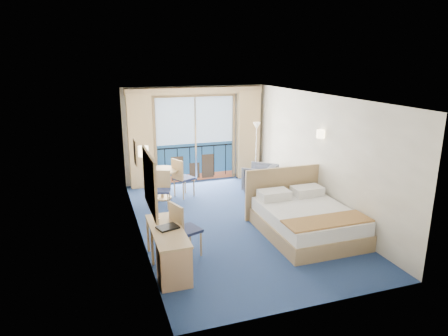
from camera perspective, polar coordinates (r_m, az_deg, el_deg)
The scene contains 22 objects.
floor at distance 8.78m, azimuth 1.42°, elevation -7.65°, with size 6.50×6.50×0.00m, color navy.
room_walls at distance 8.24m, azimuth 1.51°, elevation 3.79°, with size 4.04×6.54×2.72m.
balcony_door at distance 11.38m, azimuth -4.12°, elevation 3.76°, with size 2.36×0.03×2.52m.
curtain_left at distance 10.94m, azimuth -11.80°, elevation 3.70°, with size 0.65×0.22×2.55m, color tan.
curtain_right at distance 11.70m, azimuth 3.47°, elevation 4.76°, with size 0.65×0.22×2.55m, color tan.
pelmet at distance 11.07m, azimuth -4.07°, elevation 10.96°, with size 3.80×0.25×0.18m, color tan.
mirror at distance 6.42m, azimuth -10.54°, elevation -1.99°, with size 0.05×1.25×0.95m.
wall_print at distance 8.28m, azimuth -12.54°, elevation 2.21°, with size 0.04×0.42×0.52m.
sconce_left at distance 7.21m, azimuth -11.46°, elevation 2.36°, with size 0.18×0.18×0.18m, color beige.
sconce_right at distance 8.95m, azimuth 13.64°, elevation 4.76°, with size 0.18×0.18×0.18m, color beige.
bed at distance 8.25m, azimuth 11.56°, elevation -7.15°, with size 1.81×2.15×1.14m.
nightstand at distance 9.72m, azimuth 10.41°, elevation -3.75°, with size 0.44×0.42×0.57m, color tan.
phone at distance 9.67m, azimuth 10.45°, elevation -1.83°, with size 0.18×0.14×0.08m, color white.
armchair at distance 10.62m, azimuth 5.18°, elevation -1.46°, with size 0.78×0.80×0.73m, color #4B505B.
floor_lamp at distance 11.39m, azimuth 4.65°, elevation 4.48°, with size 0.23×0.23×1.69m.
desk at distance 6.52m, azimuth -7.35°, elevation -12.60°, with size 0.52×1.51×0.71m.
desk_chair at distance 7.14m, azimuth -5.95°, elevation -8.35°, with size 0.57×0.56×1.02m.
folder at distance 6.78m, azimuth -8.04°, elevation -8.40°, with size 0.34×0.25×0.03m, color black.
desk_lamp at distance 7.00m, azimuth -9.69°, elevation -5.17°, with size 0.11×0.11×0.40m.
round_table at distance 10.11m, azimuth -8.90°, elevation -1.23°, with size 0.84×0.84×0.76m.
table_chair_a at distance 10.13m, azimuth -6.13°, elevation -1.11°, with size 0.59×0.58×1.01m.
table_chair_b at distance 9.60m, azimuth -8.78°, elevation -2.67°, with size 0.47×0.48×0.87m.
Camera 1 is at (-2.78, -7.58, 3.45)m, focal length 32.00 mm.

